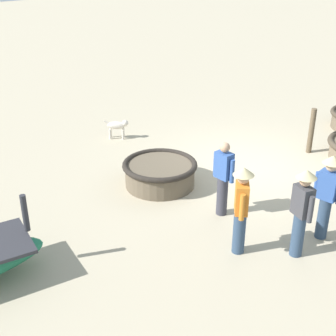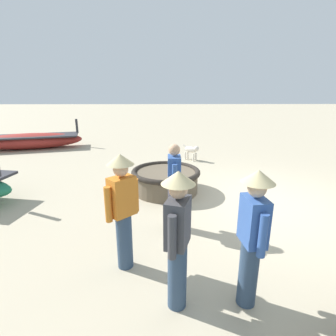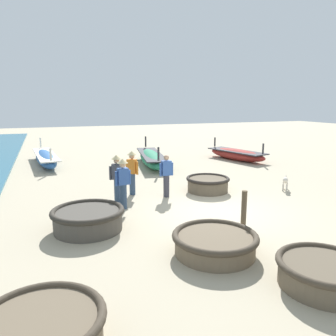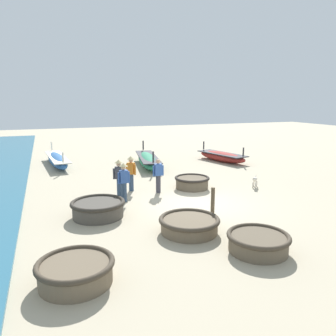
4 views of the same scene
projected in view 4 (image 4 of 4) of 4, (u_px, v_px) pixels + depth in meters
ground_plane at (197, 203)px, 13.65m from camera, size 80.00×80.00×0.00m
coracle_far_left at (76, 271)px, 7.66m from camera, size 1.85×1.85×0.57m
coracle_front_right at (98, 208)px, 12.02m from camera, size 1.99×1.99×0.61m
coracle_tilted at (192, 182)px, 15.92m from camera, size 1.70×1.70×0.57m
coracle_center at (258, 242)px, 9.27m from camera, size 1.79×1.79×0.53m
coracle_weathered at (189, 224)px, 10.63m from camera, size 2.00×2.00×0.50m
long_boat_ochre_hull at (57, 160)px, 21.52m from camera, size 1.46×5.90×1.25m
long_boat_blue_hull at (222, 156)px, 22.92m from camera, size 2.17×4.38×1.20m
long_boat_red_hull at (148, 160)px, 21.32m from camera, size 2.03×5.64×1.35m
fisherman_with_hat at (131, 171)px, 15.33m from camera, size 0.39×0.41×1.67m
fisherman_by_coracle at (124, 180)px, 13.69m from camera, size 0.53×0.36×1.67m
fisherman_hauling at (158, 175)px, 15.07m from camera, size 0.53×0.22×1.57m
fisherman_standing_left at (119, 176)px, 14.43m from camera, size 0.51×0.36×1.67m
dog at (255, 180)px, 16.08m from camera, size 0.51×0.54×0.55m
mooring_post_mid_beach at (213, 204)px, 11.64m from camera, size 0.14×0.14×1.20m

